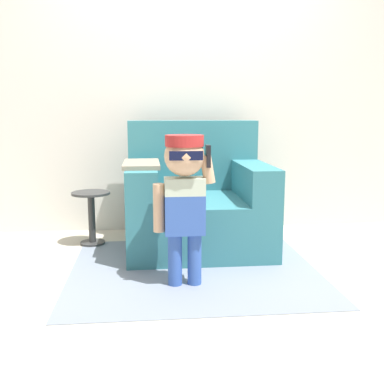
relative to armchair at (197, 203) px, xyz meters
name	(u,v)px	position (x,y,z in m)	size (l,w,h in m)	color
ground_plane	(195,252)	(-0.03, -0.16, -0.34)	(10.00, 10.00, 0.00)	#BCB29E
wall_back	(186,83)	(-0.03, 0.60, 0.96)	(10.00, 0.05, 2.60)	silver
armchair	(197,203)	(0.00, 0.00, 0.00)	(1.09, 0.95, 0.98)	teal
person_child	(184,187)	(-0.16, -0.81, 0.27)	(0.38, 0.28, 0.92)	#3356AD
side_table	(92,213)	(-0.83, 0.13, -0.08)	(0.30, 0.30, 0.43)	#333333
rug	(194,269)	(-0.08, -0.55, -0.34)	(1.64, 1.46, 0.01)	gray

